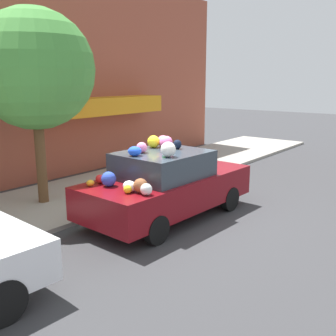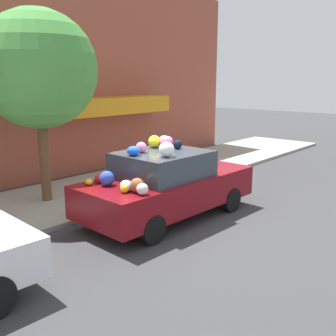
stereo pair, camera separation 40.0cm
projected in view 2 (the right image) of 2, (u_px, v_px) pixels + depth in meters
ground_plane at (165, 216)px, 8.92m from camera, size 60.00×60.00×0.00m
sidewalk_curb at (90, 192)px, 10.64m from camera, size 24.00×3.20×0.10m
building_facade at (42, 76)px, 11.48m from camera, size 18.00×1.20×6.38m
street_tree at (38, 70)px, 9.07m from camera, size 2.75×2.75×4.53m
fire_hydrant at (170, 170)px, 11.39m from camera, size 0.20×0.20×0.70m
art_car at (167, 183)px, 8.67m from camera, size 4.20×1.93×1.82m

